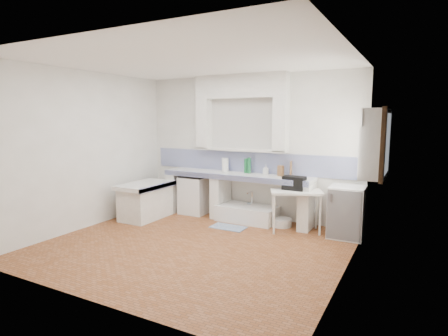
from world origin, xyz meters
The scene contains 36 objects.
floor centered at (0.00, 0.00, 0.00)m, with size 4.50×4.50×0.00m, color #935632.
ceiling centered at (0.00, 0.00, 2.80)m, with size 4.50×4.50×0.00m, color white.
wall_back centered at (0.00, 2.00, 1.40)m, with size 4.50×4.50×0.00m, color white.
wall_front centered at (0.00, -2.00, 1.40)m, with size 4.50×4.50×0.00m, color white.
wall_left centered at (-2.25, 0.00, 1.40)m, with size 4.50×4.50×0.00m, color white.
wall_right centered at (2.25, 0.00, 1.40)m, with size 4.50×4.50×0.00m, color white.
alcove_mass centered at (-0.10, 1.88, 2.58)m, with size 1.90×0.25×0.45m, color white.
window_frame centered at (2.42, 1.20, 1.60)m, with size 0.35×0.86×1.06m, color #372311.
lace_valance centered at (2.28, 1.20, 1.98)m, with size 0.01×0.84×0.24m, color white.
counter_slab centered at (-0.10, 1.70, 0.86)m, with size 3.00×0.60×0.08m, color white.
counter_lip centered at (-0.10, 1.42, 0.86)m, with size 3.00×0.04×0.10m, color navy.
counter_pier_left centered at (-1.50, 1.70, 0.41)m, with size 0.20×0.55×0.82m, color white.
counter_pier_mid centered at (-0.45, 1.70, 0.41)m, with size 0.20×0.55×0.82m, color white.
counter_pier_right centered at (1.30, 1.70, 0.41)m, with size 0.20×0.55×0.82m, color white.
peninsula_top centered at (-1.70, 0.90, 0.66)m, with size 0.70×1.10×0.08m, color white.
peninsula_base centered at (-1.70, 0.90, 0.31)m, with size 0.60×1.00×0.62m, color white.
peninsula_lip centered at (-1.37, 0.90, 0.66)m, with size 0.04×1.10×0.10m, color navy.
backsplash centered at (0.00, 1.99, 1.10)m, with size 4.27×0.03×0.40m, color navy.
stove centered at (-1.05, 1.69, 0.38)m, with size 0.54×0.52×0.76m, color white.
sink centered at (0.16, 1.66, 0.14)m, with size 1.13×0.61×0.27m, color white.
side_table centered at (1.17, 1.46, 0.36)m, with size 0.87×0.48×0.04m, color white.
fridge centered at (2.01, 1.56, 0.43)m, with size 0.56×0.56×0.86m, color white.
bucket_red centered at (-0.18, 1.56, 0.12)m, with size 0.27×0.27×0.25m, color red.
bucket_orange centered at (0.08, 1.60, 0.12)m, with size 0.27×0.27×0.25m, color #E74C37.
bucket_blue centered at (0.41, 1.67, 0.13)m, with size 0.29×0.29×0.27m, color #1129AF.
basin_white centered at (0.86, 1.64, 0.07)m, with size 0.37×0.37×0.14m, color white.
water_bottle_a centered at (-0.08, 1.83, 0.14)m, with size 0.07×0.07×0.28m, color silver.
water_bottle_b centered at (0.13, 1.81, 0.16)m, with size 0.09×0.09×0.32m, color silver.
black_bag centered at (1.11, 1.51, 0.84)m, with size 0.38×0.22×0.24m, color black.
green_bottle_a centered at (0.10, 1.85, 1.05)m, with size 0.07×0.07×0.31m, color #186834.
green_bottle_b centered at (0.02, 1.85, 1.04)m, with size 0.06×0.06×0.28m, color #186834.
knife_block centered at (0.76, 1.80, 1.00)m, with size 0.10×0.08×0.20m, color brown.
cutting_board centered at (0.94, 1.85, 1.04)m, with size 0.02×0.21×0.29m, color brown.
paper_towel centered at (-0.42, 1.83, 1.03)m, with size 0.13×0.13×0.27m, color white.
soap_bottle centered at (0.45, 1.84, 1.00)m, with size 0.09×0.09×0.19m, color white.
rug centered at (0.04, 1.10, 0.01)m, with size 0.63×0.36×0.01m, color #2E5183.
Camera 1 is at (3.01, -4.64, 1.98)m, focal length 29.52 mm.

